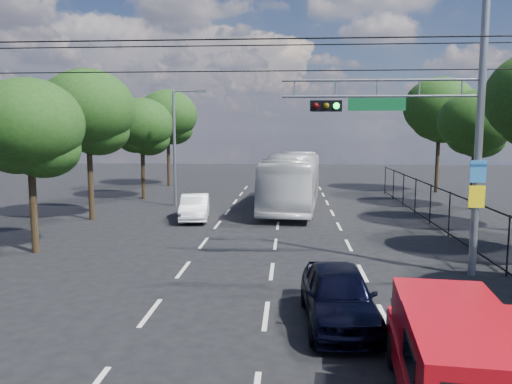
# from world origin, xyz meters

# --- Properties ---
(lane_markings) EXTENTS (6.12, 38.00, 0.01)m
(lane_markings) POSITION_xyz_m (-0.00, 14.00, 0.01)
(lane_markings) COLOR beige
(lane_markings) RESTS_ON ground
(signal_mast) EXTENTS (6.43, 0.39, 9.50)m
(signal_mast) POSITION_xyz_m (5.28, 7.99, 5.24)
(signal_mast) COLOR slate
(signal_mast) RESTS_ON ground
(streetlight_left) EXTENTS (2.09, 0.22, 7.08)m
(streetlight_left) POSITION_xyz_m (-6.33, 22.00, 3.94)
(streetlight_left) COLOR slate
(streetlight_left) RESTS_ON ground
(utility_wires) EXTENTS (22.00, 5.04, 0.74)m
(utility_wires) POSITION_xyz_m (0.00, 8.83, 7.23)
(utility_wires) COLOR black
(utility_wires) RESTS_ON ground
(fence_right) EXTENTS (0.06, 34.03, 2.00)m
(fence_right) POSITION_xyz_m (7.60, 12.17, 1.03)
(fence_right) COLOR black
(fence_right) RESTS_ON ground
(tree_right_d) EXTENTS (4.32, 4.32, 7.02)m
(tree_right_d) POSITION_xyz_m (11.42, 22.02, 4.85)
(tree_right_d) COLOR black
(tree_right_d) RESTS_ON ground
(tree_right_e) EXTENTS (5.28, 5.28, 8.58)m
(tree_right_e) POSITION_xyz_m (11.62, 30.02, 5.94)
(tree_right_e) COLOR black
(tree_right_e) RESTS_ON ground
(tree_left_b) EXTENTS (4.08, 4.08, 6.63)m
(tree_left_b) POSITION_xyz_m (-9.18, 10.02, 4.58)
(tree_left_b) COLOR black
(tree_left_b) RESTS_ON ground
(tree_left_c) EXTENTS (4.80, 4.80, 7.80)m
(tree_left_c) POSITION_xyz_m (-9.78, 17.02, 5.40)
(tree_left_c) COLOR black
(tree_left_c) RESTS_ON ground
(tree_left_d) EXTENTS (4.20, 4.20, 6.83)m
(tree_left_d) POSITION_xyz_m (-9.38, 25.02, 4.72)
(tree_left_d) COLOR black
(tree_left_d) RESTS_ON ground
(tree_left_e) EXTENTS (4.92, 4.92, 7.99)m
(tree_left_e) POSITION_xyz_m (-9.58, 33.02, 5.53)
(tree_left_e) COLOR black
(tree_left_e) RESTS_ON ground
(red_pickup) EXTENTS (2.27, 5.11, 1.85)m
(red_pickup) POSITION_xyz_m (3.34, -0.20, 0.99)
(red_pickup) COLOR black
(red_pickup) RESTS_ON ground
(navy_hatchback) EXTENTS (1.87, 4.23, 1.42)m
(navy_hatchback) POSITION_xyz_m (1.78, 3.62, 0.71)
(navy_hatchback) COLOR black
(navy_hatchback) RESTS_ON ground
(white_bus) EXTENTS (3.77, 12.08, 3.31)m
(white_bus) POSITION_xyz_m (0.73, 21.71, 1.66)
(white_bus) COLOR silver
(white_bus) RESTS_ON ground
(white_van) EXTENTS (1.90, 4.15, 1.32)m
(white_van) POSITION_xyz_m (-4.41, 17.40, 0.66)
(white_van) COLOR white
(white_van) RESTS_ON ground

